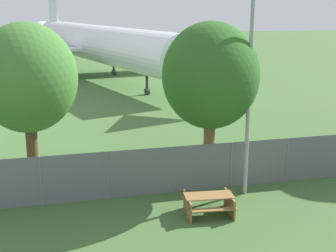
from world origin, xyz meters
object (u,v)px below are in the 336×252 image
(airplane, at_px, (98,44))
(picnic_bench_near_cabin, at_px, (209,202))
(tree_left_of_cabin, at_px, (211,76))
(tree_far_right, at_px, (27,79))

(airplane, relative_size, picnic_bench_near_cabin, 21.15)
(airplane, bearing_deg, picnic_bench_near_cabin, -15.16)
(picnic_bench_near_cabin, bearing_deg, tree_left_of_cabin, 71.43)
(picnic_bench_near_cabin, bearing_deg, tree_far_right, 145.70)
(picnic_bench_near_cabin, height_order, tree_left_of_cabin, tree_left_of_cabin)
(airplane, distance_m, tree_left_of_cabin, 31.53)
(tree_far_right, bearing_deg, airplane, 79.15)
(airplane, xyz_separation_m, tree_left_of_cabin, (1.32, -31.48, 1.14))
(airplane, xyz_separation_m, picnic_bench_near_cabin, (0.46, -34.06, -3.04))
(picnic_bench_near_cabin, bearing_deg, airplane, 90.77)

